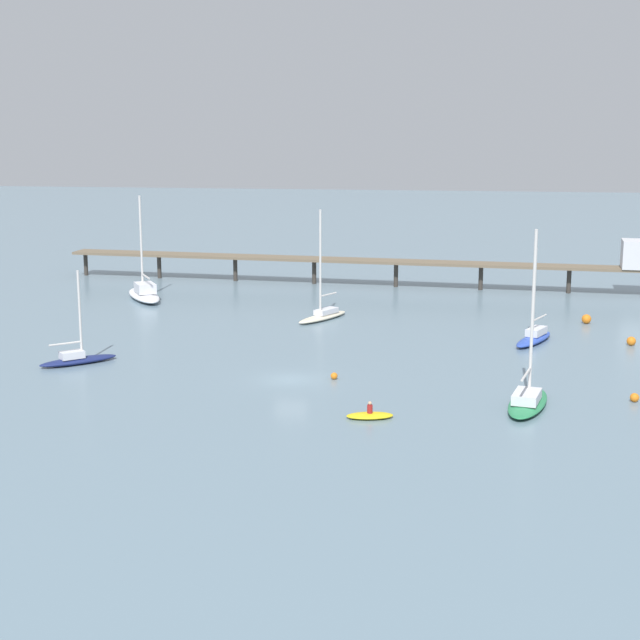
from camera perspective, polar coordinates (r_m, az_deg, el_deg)
name	(u,v)px	position (r m, az deg, el deg)	size (l,w,h in m)	color
ground_plane	(291,380)	(72.84, -1.73, -3.51)	(400.00, 400.00, 0.00)	slate
pier	(448,259)	(112.20, 7.49, 3.56)	(70.21, 8.35, 6.15)	brown
sailboat_green	(528,398)	(67.26, 12.08, -4.48)	(3.95, 8.15, 12.01)	#287F4C
sailboat_navy	(77,358)	(79.68, -14.04, -2.15)	(5.73, 5.39, 7.49)	navy
sailboat_white	(144,293)	(106.53, -10.26, 1.58)	(6.95, 9.14, 11.13)	white
sailboat_cream	(323,313)	(94.39, 0.19, 0.43)	(4.86, 7.09, 10.71)	beige
sailboat_blue	(534,336)	(86.69, 12.44, -0.91)	(4.34, 7.00, 8.39)	#2D4CB7
dinghy_yellow	(370,415)	(63.63, 2.94, -5.59)	(3.31, 2.04, 1.14)	yellow
mooring_buoy_mid	(635,398)	(70.50, 17.95, -4.34)	(0.62, 0.62, 0.62)	orange
mooring_buoy_inner	(631,341)	(87.74, 17.77, -1.19)	(0.78, 0.78, 0.78)	orange
mooring_buoy_near	(586,319)	(95.94, 15.35, 0.06)	(0.89, 0.89, 0.89)	orange
mooring_buoy_far	(334,376)	(72.81, 0.83, -3.30)	(0.53, 0.53, 0.53)	orange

